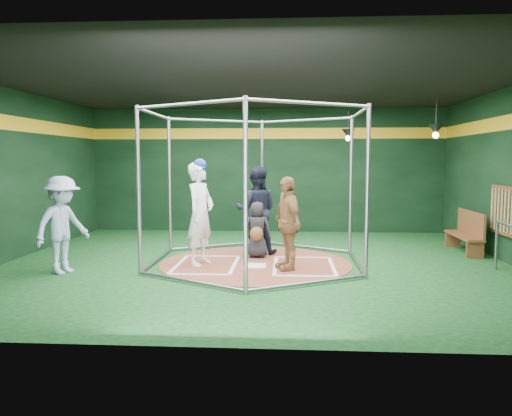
# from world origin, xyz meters

# --- Properties ---
(room_shell) EXTENTS (10.10, 9.10, 3.53)m
(room_shell) POSITION_xyz_m (0.00, 0.01, 1.75)
(room_shell) COLOR #0C3612
(room_shell) RESTS_ON ground
(clay_disc) EXTENTS (3.80, 3.80, 0.01)m
(clay_disc) POSITION_xyz_m (0.00, 0.00, 0.01)
(clay_disc) COLOR brown
(clay_disc) RESTS_ON ground
(home_plate) EXTENTS (0.43, 0.43, 0.01)m
(home_plate) POSITION_xyz_m (0.00, -0.30, 0.02)
(home_plate) COLOR white
(home_plate) RESTS_ON clay_disc
(batter_box_left) EXTENTS (1.17, 1.77, 0.01)m
(batter_box_left) POSITION_xyz_m (-0.95, -0.25, 0.02)
(batter_box_left) COLOR white
(batter_box_left) RESTS_ON clay_disc
(batter_box_right) EXTENTS (1.17, 1.77, 0.01)m
(batter_box_right) POSITION_xyz_m (0.95, -0.25, 0.02)
(batter_box_right) COLOR white
(batter_box_right) RESTS_ON clay_disc
(batting_cage) EXTENTS (4.05, 4.67, 3.00)m
(batting_cage) POSITION_xyz_m (-0.00, -0.00, 1.50)
(batting_cage) COLOR gray
(batting_cage) RESTS_ON ground
(bat_rack) EXTENTS (0.07, 1.25, 0.98)m
(bat_rack) POSITION_xyz_m (4.93, 0.40, 1.05)
(bat_rack) COLOR brown
(bat_rack) RESTS_ON room_shell
(pendant_lamp_near) EXTENTS (0.34, 0.34, 0.90)m
(pendant_lamp_near) POSITION_xyz_m (2.20, 3.60, 2.74)
(pendant_lamp_near) COLOR black
(pendant_lamp_near) RESTS_ON room_shell
(pendant_lamp_far) EXTENTS (0.34, 0.34, 0.90)m
(pendant_lamp_far) POSITION_xyz_m (4.00, 2.00, 2.74)
(pendant_lamp_far) COLOR black
(pendant_lamp_far) RESTS_ON room_shell
(batter_figure) EXTENTS (0.70, 0.85, 2.07)m
(batter_figure) POSITION_xyz_m (-1.06, -0.23, 1.03)
(batter_figure) COLOR white
(batter_figure) RESTS_ON clay_disc
(visitor_leopard) EXTENTS (0.78, 1.10, 1.74)m
(visitor_leopard) POSITION_xyz_m (0.63, -0.53, 0.88)
(visitor_leopard) COLOR tan
(visitor_leopard) RESTS_ON clay_disc
(catcher_figure) EXTENTS (0.60, 0.60, 1.18)m
(catcher_figure) POSITION_xyz_m (-0.00, 0.55, 0.60)
(catcher_figure) COLOR black
(catcher_figure) RESTS_ON clay_disc
(umpire) EXTENTS (0.94, 0.74, 1.90)m
(umpire) POSITION_xyz_m (-0.05, 1.02, 0.96)
(umpire) COLOR black
(umpire) RESTS_ON clay_disc
(bystander_blue) EXTENTS (1.07, 1.31, 1.77)m
(bystander_blue) POSITION_xyz_m (-3.44, -1.08, 0.88)
(bystander_blue) COLOR #9FB2D2
(bystander_blue) RESTS_ON ground
(dugout_bench) EXTENTS (0.37, 1.59, 0.93)m
(dugout_bench) POSITION_xyz_m (4.62, 1.52, 0.47)
(dugout_bench) COLOR brown
(dugout_bench) RESTS_ON ground
(steel_railing) EXTENTS (0.05, 1.08, 0.93)m
(steel_railing) POSITION_xyz_m (4.55, -0.75, 0.62)
(steel_railing) COLOR gray
(steel_railing) RESTS_ON ground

